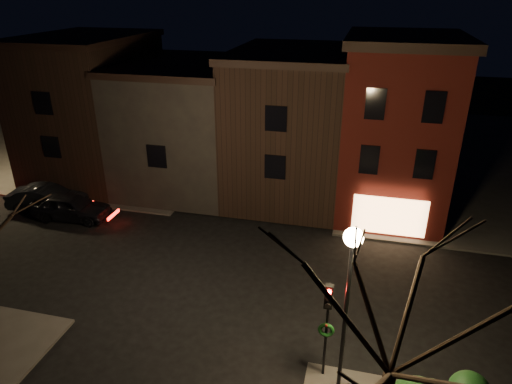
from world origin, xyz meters
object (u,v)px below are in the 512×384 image
(traffic_signal, at_px, (327,317))
(bare_tree_right, at_px, (402,300))
(parked_car_b, at_px, (48,199))
(street_lamp_near, at_px, (350,269))
(parked_car_a, at_px, (71,207))

(traffic_signal, xyz_separation_m, bare_tree_right, (1.90, -2.99, 3.34))
(traffic_signal, bearing_deg, parked_car_b, 152.78)
(street_lamp_near, xyz_separation_m, traffic_signal, (-0.60, 0.49, -2.37))
(bare_tree_right, distance_m, parked_car_b, 24.41)
(bare_tree_right, bearing_deg, street_lamp_near, 117.47)
(traffic_signal, xyz_separation_m, parked_car_a, (-16.27, 8.81, -2.00))
(street_lamp_near, relative_size, bare_tree_right, 0.76)
(traffic_signal, distance_m, parked_car_a, 18.61)
(traffic_signal, bearing_deg, bare_tree_right, -57.59)
(traffic_signal, height_order, parked_car_b, traffic_signal)
(street_lamp_near, bearing_deg, traffic_signal, 140.63)
(street_lamp_near, height_order, traffic_signal, street_lamp_near)
(parked_car_a, bearing_deg, parked_car_b, 69.34)
(street_lamp_near, xyz_separation_m, bare_tree_right, (1.30, -2.50, 0.97))
(street_lamp_near, height_order, bare_tree_right, bare_tree_right)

